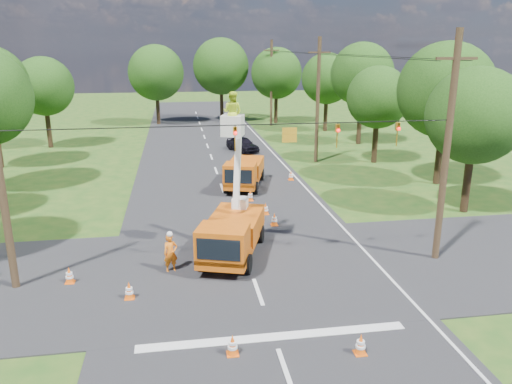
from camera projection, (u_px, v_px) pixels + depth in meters
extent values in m
plane|color=#204D17|center=(216.00, 171.00, 38.47)|extent=(140.00, 140.00, 0.00)
cube|color=black|center=(216.00, 171.00, 38.47)|extent=(12.00, 100.00, 0.06)
cube|color=black|center=(251.00, 271.00, 21.41)|extent=(56.00, 10.00, 0.07)
cube|color=silver|center=(274.00, 338.00, 16.49)|extent=(9.00, 0.45, 0.02)
cube|color=silver|center=(287.00, 168.00, 39.32)|extent=(0.12, 90.00, 0.02)
cube|color=#D65B0F|center=(233.00, 242.00, 22.82)|extent=(3.73, 6.01, 0.42)
cube|color=#D65B0F|center=(223.00, 243.00, 20.69)|extent=(2.47, 2.17, 1.41)
cube|color=black|center=(218.00, 250.00, 19.92)|extent=(1.72, 0.61, 0.89)
cube|color=#D65B0F|center=(236.00, 224.00, 23.37)|extent=(3.19, 4.00, 0.94)
cylinder|color=black|center=(202.00, 261.00, 21.34)|extent=(0.56, 0.92, 0.87)
cylinder|color=black|center=(247.00, 264.00, 21.04)|extent=(0.56, 0.92, 0.87)
cylinder|color=black|center=(221.00, 232.00, 24.73)|extent=(0.56, 0.92, 0.87)
cylinder|color=black|center=(260.00, 234.00, 24.43)|extent=(0.56, 0.92, 0.87)
cube|color=silver|center=(240.00, 203.00, 24.15)|extent=(0.89, 0.89, 0.52)
cube|color=silver|center=(238.00, 164.00, 23.07)|extent=(0.64, 1.28, 4.08)
cube|color=silver|center=(233.00, 125.00, 21.59)|extent=(1.13, 1.13, 0.89)
imported|color=#C6E526|center=(232.00, 112.00, 21.43)|extent=(1.10, 1.04, 1.79)
cube|color=#D65B0F|center=(245.00, 177.00, 34.07)|extent=(3.46, 5.83, 0.41)
cube|color=#D65B0F|center=(240.00, 174.00, 31.99)|extent=(2.37, 2.05, 1.37)
cube|color=black|center=(238.00, 177.00, 31.24)|extent=(1.68, 0.54, 0.87)
cube|color=#D65B0F|center=(246.00, 167.00, 34.60)|extent=(3.01, 3.85, 0.91)
cylinder|color=black|center=(226.00, 187.00, 32.59)|extent=(0.52, 0.89, 0.84)
cylinder|color=black|center=(255.00, 188.00, 32.37)|extent=(0.52, 0.89, 0.84)
cylinder|color=black|center=(235.00, 174.00, 35.90)|extent=(0.52, 0.89, 0.84)
cylinder|color=black|center=(261.00, 175.00, 35.68)|extent=(0.52, 0.89, 0.84)
imported|color=orange|center=(171.00, 253.00, 21.14)|extent=(0.70, 0.56, 1.68)
imported|color=black|center=(243.00, 144.00, 45.46)|extent=(3.01, 4.27, 1.35)
cone|color=#F95D0D|center=(233.00, 345.00, 15.47)|extent=(0.36, 0.36, 0.70)
cube|color=#F95D0D|center=(233.00, 354.00, 15.57)|extent=(0.38, 0.38, 0.04)
cylinder|color=white|center=(232.00, 343.00, 15.46)|extent=(0.26, 0.26, 0.09)
cylinder|color=white|center=(233.00, 347.00, 15.50)|extent=(0.31, 0.31, 0.09)
cone|color=#F95D0D|center=(361.00, 344.00, 15.51)|extent=(0.36, 0.36, 0.70)
cube|color=#F95D0D|center=(360.00, 353.00, 15.61)|extent=(0.38, 0.38, 0.04)
cylinder|color=white|center=(361.00, 342.00, 15.50)|extent=(0.26, 0.26, 0.09)
cylinder|color=white|center=(360.00, 346.00, 15.54)|extent=(0.31, 0.31, 0.09)
cone|color=#F95D0D|center=(274.00, 219.00, 26.69)|extent=(0.36, 0.36, 0.70)
cube|color=#F95D0D|center=(274.00, 225.00, 26.79)|extent=(0.38, 0.38, 0.04)
cylinder|color=white|center=(274.00, 218.00, 26.68)|extent=(0.26, 0.26, 0.09)
cylinder|color=white|center=(274.00, 221.00, 26.72)|extent=(0.31, 0.31, 0.09)
cone|color=#F95D0D|center=(250.00, 195.00, 30.94)|extent=(0.36, 0.36, 0.70)
cube|color=#F95D0D|center=(250.00, 200.00, 31.03)|extent=(0.38, 0.38, 0.04)
cylinder|color=white|center=(250.00, 194.00, 30.92)|extent=(0.26, 0.26, 0.09)
cylinder|color=white|center=(250.00, 197.00, 30.96)|extent=(0.31, 0.31, 0.09)
cone|color=#F95D0D|center=(129.00, 290.00, 18.93)|extent=(0.36, 0.36, 0.70)
cube|color=#F95D0D|center=(130.00, 298.00, 19.02)|extent=(0.38, 0.38, 0.04)
cylinder|color=white|center=(129.00, 289.00, 18.91)|extent=(0.26, 0.26, 0.09)
cylinder|color=white|center=(129.00, 292.00, 18.95)|extent=(0.31, 0.31, 0.09)
cone|color=#F95D0D|center=(69.00, 275.00, 20.19)|extent=(0.36, 0.36, 0.70)
cube|color=#F95D0D|center=(70.00, 282.00, 20.28)|extent=(0.38, 0.38, 0.04)
cylinder|color=white|center=(69.00, 273.00, 20.17)|extent=(0.26, 0.26, 0.09)
cylinder|color=white|center=(70.00, 277.00, 20.21)|extent=(0.31, 0.31, 0.09)
cone|color=#F95D0D|center=(291.00, 175.00, 35.72)|extent=(0.36, 0.36, 0.70)
cube|color=#F95D0D|center=(291.00, 180.00, 35.82)|extent=(0.38, 0.38, 0.04)
cylinder|color=white|center=(291.00, 174.00, 35.70)|extent=(0.26, 0.26, 0.09)
cylinder|color=white|center=(291.00, 176.00, 35.74)|extent=(0.31, 0.31, 0.09)
cone|color=#F95D0D|center=(266.00, 208.00, 28.44)|extent=(0.36, 0.36, 0.70)
cube|color=#F95D0D|center=(266.00, 214.00, 28.53)|extent=(0.38, 0.38, 0.04)
cylinder|color=white|center=(266.00, 207.00, 28.42)|extent=(0.26, 0.26, 0.09)
cylinder|color=white|center=(266.00, 210.00, 28.46)|extent=(0.31, 0.31, 0.09)
cylinder|color=#4C3823|center=(447.00, 150.00, 21.30)|extent=(0.30, 0.30, 10.00)
cube|color=#4C3823|center=(457.00, 58.00, 20.23)|extent=(1.80, 0.12, 0.12)
cylinder|color=#4C3823|center=(318.00, 101.00, 40.25)|extent=(0.30, 0.30, 10.00)
cube|color=#4C3823|center=(319.00, 52.00, 39.18)|extent=(1.80, 0.12, 0.12)
cylinder|color=#4C3823|center=(271.00, 83.00, 59.19)|extent=(0.30, 0.30, 10.00)
cube|color=#4C3823|center=(272.00, 50.00, 58.12)|extent=(1.80, 0.12, 0.12)
cylinder|color=#4C3823|center=(0.00, 179.00, 18.70)|extent=(0.30, 0.30, 9.00)
cylinder|color=black|center=(238.00, 125.00, 19.56)|extent=(18.00, 0.04, 0.04)
cube|color=#BF8717|center=(289.00, 135.00, 20.01)|extent=(0.60, 0.05, 0.60)
imported|color=#BF8717|center=(235.00, 139.00, 19.70)|extent=(0.16, 0.20, 1.00)
sphere|color=#FF0C0C|center=(235.00, 133.00, 19.52)|extent=(0.14, 0.14, 0.14)
imported|color=#BF8717|center=(337.00, 136.00, 20.34)|extent=(0.16, 0.20, 1.00)
sphere|color=#FF0C0C|center=(338.00, 130.00, 20.16)|extent=(0.14, 0.14, 0.14)
imported|color=#BF8717|center=(397.00, 134.00, 20.74)|extent=(0.16, 0.20, 1.00)
sphere|color=#FF0C0C|center=(399.00, 129.00, 20.55)|extent=(0.14, 0.14, 0.14)
cylinder|color=#382616|center=(48.00, 126.00, 47.02)|extent=(0.44, 0.44, 4.05)
sphere|color=#1B4011|center=(44.00, 86.00, 45.98)|extent=(5.40, 5.40, 5.40)
cylinder|color=#382616|center=(467.00, 178.00, 28.59)|extent=(0.44, 0.44, 3.96)
sphere|color=#1B4011|center=(475.00, 116.00, 27.58)|extent=(5.40, 5.40, 5.40)
cylinder|color=#382616|center=(439.00, 151.00, 34.42)|extent=(0.44, 0.44, 4.58)
sphere|color=#1B4011|center=(446.00, 90.00, 33.25)|extent=(6.40, 6.40, 6.40)
cylinder|color=#382616|center=(375.00, 140.00, 40.89)|extent=(0.44, 0.44, 3.78)
sphere|color=#1B4011|center=(378.00, 97.00, 39.92)|extent=(5.00, 5.00, 5.00)
cylinder|color=#382616|center=(360.00, 120.00, 48.57)|extent=(0.44, 0.44, 4.75)
sphere|color=#1B4011|center=(362.00, 74.00, 47.36)|extent=(6.00, 6.00, 6.00)
cylinder|color=#382616|center=(326.00, 113.00, 56.09)|extent=(0.44, 0.44, 4.14)
sphere|color=#1B4011|center=(327.00, 78.00, 55.03)|extent=(5.60, 5.60, 5.60)
cylinder|color=#382616|center=(158.00, 106.00, 60.77)|extent=(0.44, 0.44, 4.40)
sphere|color=#1B4011|center=(156.00, 73.00, 59.64)|extent=(6.60, 6.60, 6.60)
cylinder|color=#382616|center=(222.00, 102.00, 63.82)|extent=(0.44, 0.44, 4.84)
sphere|color=#1B4011|center=(221.00, 66.00, 62.58)|extent=(7.00, 7.00, 7.00)
cylinder|color=#382616|center=(276.00, 105.00, 62.04)|extent=(0.44, 0.44, 4.31)
sphere|color=#1B4011|center=(276.00, 73.00, 60.94)|extent=(6.20, 6.20, 6.20)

